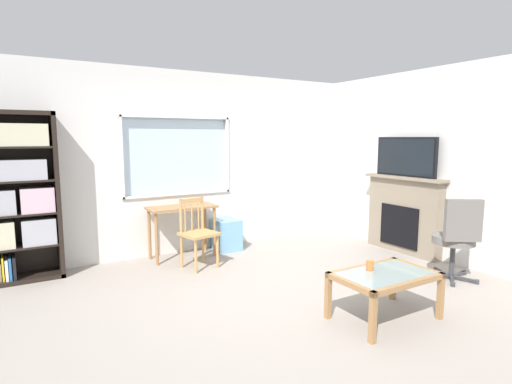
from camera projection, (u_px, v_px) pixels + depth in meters
ground at (268, 299)px, 4.32m from camera, size 6.52×5.42×0.02m
wall_back_with_window at (189, 163)px, 6.03m from camera, size 5.52×0.15×2.64m
wall_right at (442, 165)px, 5.57m from camera, size 0.12×4.62×2.64m
bookshelf at (15, 194)px, 4.72m from camera, size 0.90×0.38×1.99m
desk_under_window at (182, 215)px, 5.69m from camera, size 0.94×0.42×0.74m
wooden_chair at (198, 232)px, 5.28m from camera, size 0.49×0.48×0.90m
plastic_drawer_unit at (226, 234)px, 6.15m from camera, size 0.35×0.40×0.46m
fireplace at (404, 214)px, 5.98m from camera, size 0.26×1.30×1.13m
tv at (406, 157)px, 5.86m from camera, size 0.06×1.01×0.57m
office_chair at (457, 235)px, 4.74m from camera, size 0.62×0.62×1.00m
coffee_table at (385, 280)px, 3.77m from camera, size 0.94×0.60×0.45m
sippy_cup at (370, 265)px, 3.84m from camera, size 0.07×0.07×0.09m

